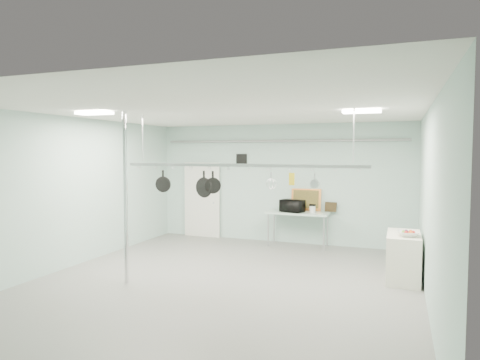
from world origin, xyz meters
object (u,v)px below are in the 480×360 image
at_px(coffee_canister, 312,209).
at_px(chrome_pole, 125,198).
at_px(microwave, 292,206).
at_px(skillet_left, 163,181).
at_px(side_cabinet, 403,257).
at_px(prep_table, 298,215).
at_px(fruit_bowl, 408,234).
at_px(skillet_mid, 204,184).
at_px(skillet_right, 213,182).
at_px(pot_rack, 239,164).

bearing_deg(coffee_canister, chrome_pole, -122.93).
bearing_deg(microwave, skillet_left, 77.75).
bearing_deg(microwave, side_cabinet, 160.23).
height_order(prep_table, skillet_left, skillet_left).
distance_m(fruit_bowl, skillet_mid, 3.94).
bearing_deg(prep_table, coffee_canister, -7.76).
relative_size(microwave, skillet_mid, 1.08).
bearing_deg(skillet_right, prep_table, 49.59).
distance_m(skillet_mid, skillet_right, 0.20).
distance_m(chrome_pole, coffee_canister, 4.98).
relative_size(chrome_pole, prep_table, 2.00).
xyz_separation_m(chrome_pole, coffee_canister, (2.69, 4.15, -0.61)).
distance_m(chrome_pole, skillet_mid, 1.50).
bearing_deg(fruit_bowl, chrome_pole, -160.50).
xyz_separation_m(prep_table, side_cabinet, (2.55, -2.20, -0.38)).
bearing_deg(chrome_pole, skillet_right, 33.34).
bearing_deg(skillet_left, prep_table, 46.77).
bearing_deg(fruit_bowl, side_cabinet, 106.20).
relative_size(prep_table, pot_rack, 0.33).
distance_m(coffee_canister, skillet_mid, 3.67).
relative_size(chrome_pole, pot_rack, 0.67).
distance_m(side_cabinet, skillet_right, 3.92).
xyz_separation_m(pot_rack, skillet_left, (-1.63, 0.00, -0.36)).
height_order(side_cabinet, microwave, microwave).
height_order(chrome_pole, side_cabinet, chrome_pole).
height_order(microwave, skillet_mid, skillet_mid).
distance_m(microwave, skillet_right, 3.41).
relative_size(microwave, fruit_bowl, 1.46).
bearing_deg(fruit_bowl, pot_rack, -164.42).
relative_size(fruit_bowl, skillet_left, 0.90).
bearing_deg(pot_rack, skillet_left, 180.00).
bearing_deg(skillet_mid, microwave, 85.67).
distance_m(side_cabinet, microwave, 3.46).
xyz_separation_m(chrome_pole, pot_rack, (1.90, 0.90, 0.63)).
bearing_deg(pot_rack, fruit_bowl, 15.58).
xyz_separation_m(fruit_bowl, skillet_mid, (-3.75, -0.84, 0.87)).
bearing_deg(side_cabinet, skillet_right, -162.47).
bearing_deg(coffee_canister, side_cabinet, -44.78).
height_order(chrome_pole, pot_rack, chrome_pole).
relative_size(side_cabinet, skillet_left, 2.76).
bearing_deg(prep_table, side_cabinet, -40.79).
xyz_separation_m(prep_table, pot_rack, (-0.40, -3.30, 1.40)).
bearing_deg(skillet_right, side_cabinet, -7.11).
relative_size(fruit_bowl, skillet_mid, 0.74).
height_order(prep_table, side_cabinet, prep_table).
relative_size(coffee_canister, skillet_left, 0.41).
relative_size(pot_rack, fruit_bowl, 12.29).
bearing_deg(skillet_mid, fruit_bowl, 25.59).
height_order(chrome_pole, skillet_left, chrome_pole).
distance_m(prep_table, side_cabinet, 3.39).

